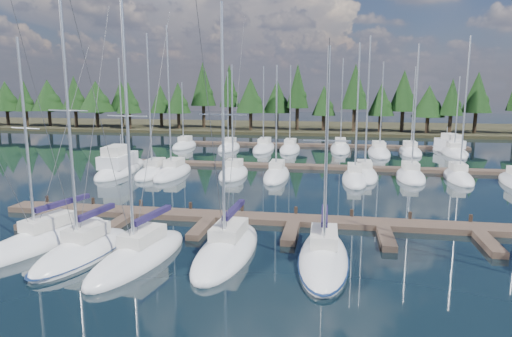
% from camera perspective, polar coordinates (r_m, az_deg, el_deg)
% --- Properties ---
extents(ground, '(260.00, 260.00, 0.00)m').
position_cam_1_polar(ground, '(44.31, 6.19, -2.25)').
color(ground, black).
rests_on(ground, ground).
extents(far_shore, '(220.00, 30.00, 0.60)m').
position_cam_1_polar(far_shore, '(103.64, 8.33, 5.05)').
color(far_shore, '#2F2C1A').
rests_on(far_shore, ground).
extents(main_dock, '(44.00, 6.13, 0.90)m').
position_cam_1_polar(main_dock, '(32.05, 4.74, -6.75)').
color(main_dock, brown).
rests_on(main_dock, ground).
extents(back_docks, '(50.00, 21.80, 0.40)m').
position_cam_1_polar(back_docks, '(63.52, 7.33, 1.72)').
color(back_docks, brown).
rests_on(back_docks, ground).
extents(front_sailboat_0, '(5.04, 10.47, 13.06)m').
position_cam_1_polar(front_sailboat_0, '(31.06, -25.04, -8.13)').
color(front_sailboat_0, silver).
rests_on(front_sailboat_0, ground).
extents(front_sailboat_1, '(3.93, 8.52, 15.06)m').
position_cam_1_polar(front_sailboat_1, '(28.20, -20.76, -9.63)').
color(front_sailboat_1, silver).
rests_on(front_sailboat_1, ground).
extents(front_sailboat_2, '(4.04, 9.20, 14.63)m').
position_cam_1_polar(front_sailboat_2, '(26.48, -14.38, -10.57)').
color(front_sailboat_2, silver).
rests_on(front_sailboat_2, ground).
extents(front_sailboat_3, '(3.35, 9.59, 14.66)m').
position_cam_1_polar(front_sailboat_3, '(26.73, -3.63, -10.07)').
color(front_sailboat_3, silver).
rests_on(front_sailboat_3, ground).
extents(front_sailboat_4, '(2.93, 9.44, 12.36)m').
position_cam_1_polar(front_sailboat_4, '(25.82, 8.43, -10.95)').
color(front_sailboat_4, silver).
rests_on(front_sailboat_4, ground).
extents(back_sailboat_rows, '(44.49, 33.65, 16.51)m').
position_cam_1_polar(back_sailboat_rows, '(58.75, 6.95, 1.09)').
color(back_sailboat_rows, silver).
rests_on(back_sailboat_rows, ground).
extents(motor_yacht_left, '(4.12, 10.47, 5.15)m').
position_cam_1_polar(motor_yacht_left, '(52.96, -16.82, 0.04)').
color(motor_yacht_left, silver).
rests_on(motor_yacht_left, ground).
extents(motor_yacht_right, '(5.41, 9.36, 4.44)m').
position_cam_1_polar(motor_yacht_right, '(72.83, 23.01, 2.30)').
color(motor_yacht_right, silver).
rests_on(motor_yacht_right, ground).
extents(tree_line, '(185.02, 11.09, 14.05)m').
position_cam_1_polar(tree_line, '(93.62, 6.81, 8.88)').
color(tree_line, black).
rests_on(tree_line, far_shore).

